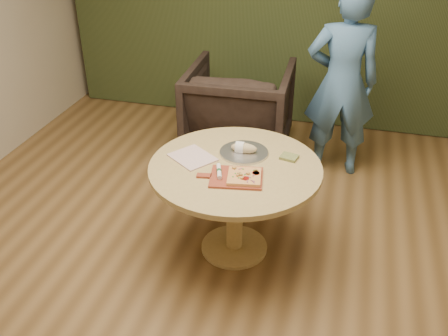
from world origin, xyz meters
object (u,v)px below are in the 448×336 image
flatbread_pizza (244,176)px  bread_roll (243,148)px  serving_tray (244,152)px  pizza_paddle (235,177)px  armchair (239,106)px  cutlery_roll (219,171)px  person_standing (342,83)px  pedestal_table (235,182)px

flatbread_pizza → bread_roll: 0.37m
serving_tray → bread_roll: bearing=180.0°
pizza_paddle → armchair: size_ratio=0.46×
cutlery_roll → person_standing: bearing=47.9°
bread_roll → person_standing: 1.39m
flatbread_pizza → cutlery_roll: 0.18m
serving_tray → pedestal_table: bearing=-95.9°
bread_roll → armchair: bearing=104.4°
flatbread_pizza → person_standing: 1.68m
pizza_paddle → cutlery_roll: bearing=163.3°
serving_tray → armchair: size_ratio=0.35×
pizza_paddle → serving_tray: bearing=83.6°
serving_tray → pizza_paddle: bearing=-86.9°
pizza_paddle → armchair: bearing=92.9°
bread_roll → person_standing: (0.62, 1.24, 0.10)m
pizza_paddle → flatbread_pizza: 0.07m
pizza_paddle → serving_tray: serving_tray is taller
pizza_paddle → bread_roll: size_ratio=2.41×
flatbread_pizza → armchair: bearing=104.5°
pedestal_table → pizza_paddle: pizza_paddle is taller
serving_tray → cutlery_roll: bearing=-105.7°
person_standing → flatbread_pizza: bearing=62.2°
person_standing → serving_tray: bearing=54.2°
cutlery_roll → person_standing: person_standing is taller
pedestal_table → pizza_paddle: 0.23m
serving_tray → person_standing: size_ratio=0.20×
pedestal_table → armchair: armchair is taller
person_standing → armchair: bearing=-16.4°
pizza_paddle → flatbread_pizza: (0.07, -0.00, 0.02)m
flatbread_pizza → person_standing: (0.52, 1.60, 0.12)m
pizza_paddle → bread_roll: bread_roll is taller
flatbread_pizza → bread_roll: (-0.09, 0.36, 0.02)m
pedestal_table → person_standing: (0.63, 1.42, 0.28)m
armchair → pizza_paddle: bearing=100.3°
serving_tray → bread_roll: (-0.01, 0.00, 0.04)m
flatbread_pizza → serving_tray: bearing=103.5°
pedestal_table → cutlery_roll: size_ratio=6.26×
bread_roll → armchair: armchair is taller
pizza_paddle → cutlery_roll: 0.12m
person_standing → pizza_paddle: bearing=60.1°
pizza_paddle → person_standing: bearing=60.2°
pedestal_table → bread_roll: 0.26m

